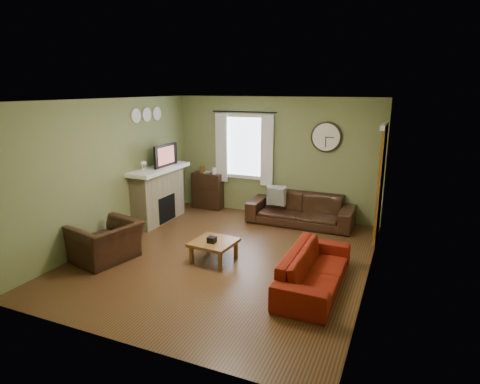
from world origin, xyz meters
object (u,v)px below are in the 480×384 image
at_px(bookshelf, 208,191).
at_px(sofa_red, 314,269).
at_px(armchair, 106,242).
at_px(coffee_table, 214,251).
at_px(sofa_brown, 300,209).

bearing_deg(bookshelf, sofa_red, -41.97).
bearing_deg(sofa_red, armchair, 97.10).
relative_size(bookshelf, coffee_table, 1.27).
bearing_deg(sofa_brown, bookshelf, 173.28).
height_order(bookshelf, sofa_red, bookshelf).
relative_size(bookshelf, sofa_red, 0.45).
relative_size(armchair, coffee_table, 1.49).
xyz_separation_m(sofa_brown, sofa_red, (0.90, -2.62, -0.04)).
xyz_separation_m(bookshelf, armchair, (-0.15, -3.32, -0.10)).
bearing_deg(armchair, sofa_red, 109.98).
relative_size(bookshelf, sofa_brown, 0.39).
distance_m(bookshelf, armchair, 3.32).
relative_size(sofa_red, coffee_table, 2.85).
relative_size(sofa_brown, armchair, 2.20).
xyz_separation_m(sofa_red, coffee_table, (-1.72, 0.24, -0.10)).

